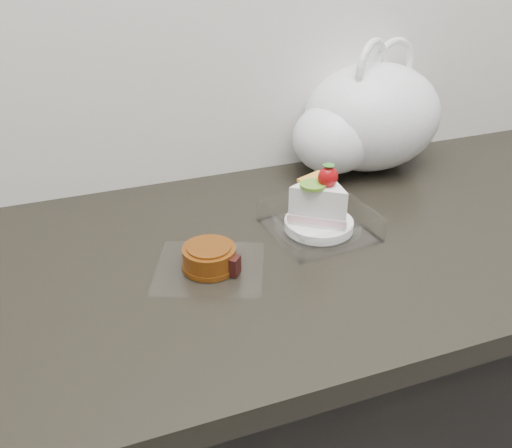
% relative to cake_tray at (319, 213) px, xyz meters
% --- Properties ---
extents(counter, '(2.04, 0.64, 0.90)m').
position_rel_cake_tray_xyz_m(counter, '(-0.01, -0.02, -0.48)').
color(counter, black).
rests_on(counter, ground).
extents(cake_tray, '(0.18, 0.18, 0.13)m').
position_rel_cake_tray_xyz_m(cake_tray, '(0.00, 0.00, 0.00)').
color(cake_tray, white).
rests_on(cake_tray, counter).
extents(mooncake_wrap, '(0.22, 0.21, 0.04)m').
position_rel_cake_tray_xyz_m(mooncake_wrap, '(-0.21, -0.05, -0.02)').
color(mooncake_wrap, white).
rests_on(mooncake_wrap, counter).
extents(plastic_bag, '(0.39, 0.34, 0.28)m').
position_rel_cake_tray_xyz_m(plastic_bag, '(0.20, 0.21, 0.07)').
color(plastic_bag, white).
rests_on(plastic_bag, counter).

